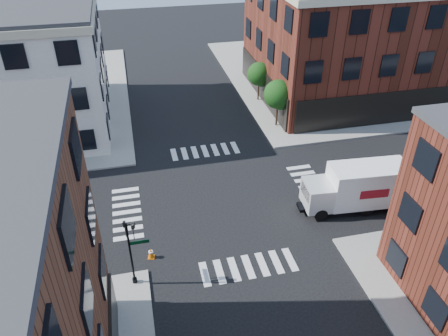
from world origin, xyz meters
name	(u,v)px	position (x,y,z in m)	size (l,w,h in m)	color
ground	(223,199)	(0.00, 0.00, 0.00)	(120.00, 120.00, 0.00)	black
sidewalk_ne	(352,73)	(21.00, 21.00, 0.07)	(30.00, 30.00, 0.15)	gray
building_ne	(379,36)	(20.50, 16.00, 6.00)	(25.00, 16.00, 12.00)	#401910
tree_near	(279,96)	(7.56, 9.98, 3.16)	(2.69, 2.69, 4.49)	black
tree_far	(260,75)	(7.56, 15.98, 2.87)	(2.43, 2.43, 4.07)	black
signal_pole	(131,246)	(-6.72, -6.68, 2.86)	(1.29, 1.24, 4.60)	black
box_truck	(358,187)	(9.01, -3.08, 1.77)	(7.66, 2.81, 3.41)	white
traffic_cone	(151,253)	(-5.70, -4.88, 0.36)	(0.49, 0.49, 0.74)	#D86609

